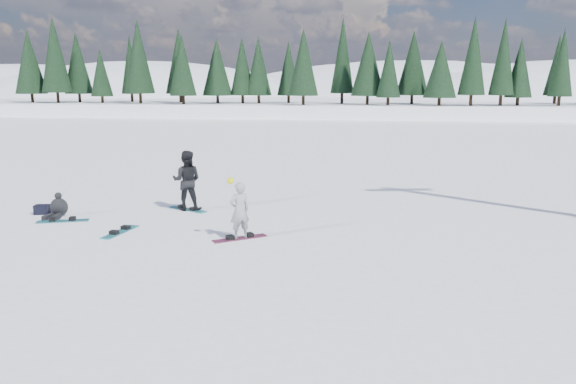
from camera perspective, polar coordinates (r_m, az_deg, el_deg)
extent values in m
plane|color=white|center=(16.30, -10.78, -3.75)|extent=(420.00, 420.00, 0.00)
cube|color=white|center=(70.29, 3.71, 6.90)|extent=(90.00, 14.00, 5.00)
ellipsoid|color=white|center=(200.38, -14.24, 5.69)|extent=(143.00, 110.00, 49.50)
ellipsoid|color=white|center=(216.24, 11.87, 5.89)|extent=(182.00, 140.00, 53.20)
ellipsoid|color=white|center=(268.31, -25.03, 6.13)|extent=(169.00, 130.00, 52.00)
ellipsoid|color=white|center=(174.58, 26.26, 4.54)|extent=(117.00, 90.00, 45.00)
cone|color=black|center=(82.16, -24.25, 10.93)|extent=(3.20, 3.20, 7.50)
cone|color=black|center=(80.60, -22.38, 11.09)|extent=(3.20, 3.20, 7.50)
cone|color=black|center=(79.14, -20.44, 11.24)|extent=(3.20, 3.20, 7.50)
cone|color=black|center=(77.76, -18.43, 11.38)|extent=(3.20, 3.20, 7.50)
cone|color=black|center=(76.48, -16.34, 11.51)|extent=(3.20, 3.20, 7.50)
cone|color=black|center=(75.30, -14.19, 11.63)|extent=(3.20, 3.20, 7.50)
cone|color=black|center=(74.22, -11.96, 11.74)|extent=(3.20, 3.20, 7.50)
cone|color=black|center=(73.26, -9.68, 11.83)|extent=(3.20, 3.20, 7.50)
cone|color=black|center=(72.41, -7.33, 11.91)|extent=(3.20, 3.20, 7.50)
cone|color=black|center=(71.68, -4.93, 11.96)|extent=(3.20, 3.20, 7.50)
cone|color=black|center=(71.07, -2.49, 12.00)|extent=(3.20, 3.20, 7.50)
cone|color=black|center=(70.59, -0.01, 12.02)|extent=(3.20, 3.20, 7.50)
cone|color=black|center=(70.24, 2.51, 12.01)|extent=(3.20, 3.20, 7.50)
cone|color=black|center=(70.02, 5.04, 11.98)|extent=(3.20, 3.20, 7.50)
cone|color=black|center=(69.92, 7.58, 11.93)|extent=(3.20, 3.20, 7.50)
cone|color=black|center=(69.97, 10.13, 11.86)|extent=(3.20, 3.20, 7.50)
cone|color=black|center=(70.14, 12.66, 11.76)|extent=(3.20, 3.20, 7.50)
cone|color=black|center=(70.44, 15.18, 11.64)|extent=(3.20, 3.20, 7.50)
cone|color=black|center=(70.87, 17.66, 11.50)|extent=(3.20, 3.20, 7.50)
cone|color=black|center=(71.43, 20.11, 11.35)|extent=(3.20, 3.20, 7.50)
cone|color=black|center=(72.12, 22.52, 11.17)|extent=(3.20, 3.20, 7.50)
cone|color=black|center=(72.92, 24.87, 10.98)|extent=(3.20, 3.20, 7.50)
cone|color=black|center=(73.84, 27.16, 10.78)|extent=(3.20, 3.20, 7.50)
imported|color=#ADACB2|center=(14.92, -4.96, -1.91)|extent=(0.67, 0.64, 1.55)
sphere|color=yellow|center=(14.69, -5.87, 1.15)|extent=(0.18, 0.18, 0.18)
imported|color=black|center=(18.53, -10.25, 1.16)|extent=(1.02, 0.84, 1.96)
ellipsoid|color=black|center=(18.89, -22.23, -1.41)|extent=(0.59, 0.52, 0.57)
sphere|color=black|center=(18.83, -22.31, -0.36)|extent=(0.22, 0.22, 0.22)
cube|color=black|center=(18.53, -22.44, -2.38)|extent=(0.26, 0.52, 0.15)
cube|color=black|center=(18.67, -23.16, -2.34)|extent=(0.16, 0.50, 0.15)
cube|color=black|center=(19.45, -23.70, -1.64)|extent=(0.49, 0.37, 0.30)
cube|color=maroon|center=(15.11, -4.91, -4.72)|extent=(1.38, 1.10, 0.03)
cube|color=teal|center=(18.72, -10.15, -1.75)|extent=(1.46, 0.95, 0.03)
cube|color=teal|center=(16.36, -16.69, -3.92)|extent=(0.51, 1.53, 0.03)
cube|color=teal|center=(18.20, -21.91, -2.76)|extent=(1.51, 0.75, 0.03)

